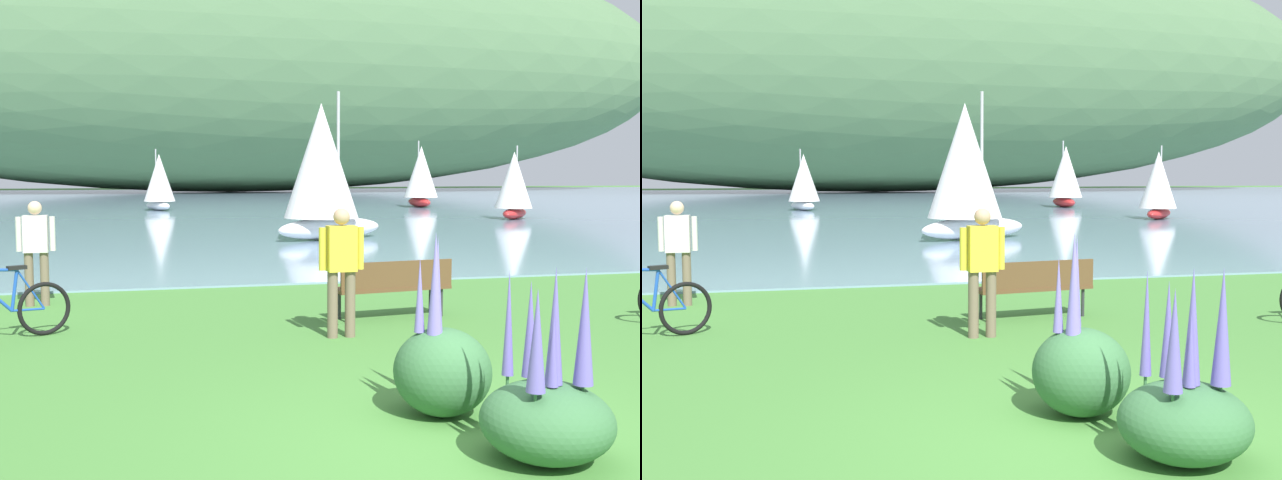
# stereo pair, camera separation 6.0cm
# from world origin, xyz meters

# --- Properties ---
(ground_plane) EXTENTS (200.00, 200.00, 0.00)m
(ground_plane) POSITION_xyz_m (0.00, 0.00, 0.00)
(ground_plane) COLOR #478438
(bay_water) EXTENTS (180.00, 80.00, 0.04)m
(bay_water) POSITION_xyz_m (0.00, 48.98, 0.02)
(bay_water) COLOR #7A99B2
(bay_water) RESTS_ON ground
(distant_hillside) EXTENTS (102.51, 28.00, 27.45)m
(distant_hillside) POSITION_xyz_m (7.41, 76.30, 13.77)
(distant_hillside) COLOR #4C7047
(distant_hillside) RESTS_ON bay_water
(park_bench_near_camera) EXTENTS (1.85, 0.71, 0.88)m
(park_bench_near_camera) POSITION_xyz_m (1.13, 5.27, 0.52)
(park_bench_near_camera) COLOR brown
(park_bench_near_camera) RESTS_ON ground
(bicycle_leaning_near_bench) EXTENTS (1.60, 0.86, 1.01)m
(bicycle_leaning_near_bench) POSITION_xyz_m (-4.26, 5.00, 0.40)
(bicycle_leaning_near_bench) COLOR black
(bicycle_leaning_near_bench) RESTS_ON ground
(person_at_shoreline) EXTENTS (0.61, 0.23, 1.71)m
(person_at_shoreline) POSITION_xyz_m (-4.15, 7.67, 0.98)
(person_at_shoreline) COLOR #72604C
(person_at_shoreline) RESTS_ON ground
(person_on_the_grass) EXTENTS (0.61, 0.22, 1.71)m
(person_on_the_grass) POSITION_xyz_m (0.03, 4.19, 0.98)
(person_on_the_grass) COLOR #72604C
(person_on_the_grass) RESTS_ON ground
(echium_bush_closest_to_camera) EXTENTS (0.88, 0.88, 1.66)m
(echium_bush_closest_to_camera) POSITION_xyz_m (0.05, 0.78, 0.44)
(echium_bush_closest_to_camera) COLOR #386B3D
(echium_bush_closest_to_camera) RESTS_ON ground
(echium_bush_beside_closest) EXTENTS (1.01, 1.01, 1.49)m
(echium_bush_beside_closest) POSITION_xyz_m (0.39, -0.45, 0.38)
(echium_bush_beside_closest) COLOR #386B3D
(echium_bush_beside_closest) RESTS_ON ground
(sailboat_nearest_to_shore) EXTENTS (2.59, 2.70, 3.31)m
(sailboat_nearest_to_shore) POSITION_xyz_m (14.13, 26.51, 1.60)
(sailboat_nearest_to_shore) COLOR #B22323
(sailboat_nearest_to_shore) RESTS_ON bay_water
(sailboat_mid_bay) EXTENTS (2.17, 2.99, 3.39)m
(sailboat_mid_bay) POSITION_xyz_m (-1.14, 38.27, 1.63)
(sailboat_mid_bay) COLOR white
(sailboat_mid_bay) RESTS_ON bay_water
(sailboat_toward_hillside) EXTENTS (4.08, 3.11, 4.66)m
(sailboat_toward_hillside) POSITION_xyz_m (3.20, 18.16, 2.23)
(sailboat_toward_hillside) COLOR white
(sailboat_toward_hillside) RESTS_ON bay_water
(sailboat_far_off) EXTENTS (2.16, 3.46, 3.99)m
(sailboat_far_off) POSITION_xyz_m (14.27, 38.53, 1.92)
(sailboat_far_off) COLOR #B22323
(sailboat_far_off) RESTS_ON bay_water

